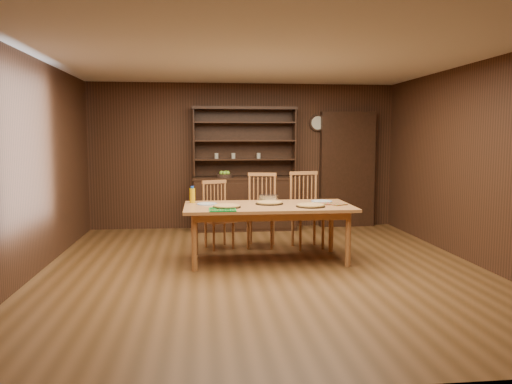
{
  "coord_description": "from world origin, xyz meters",
  "views": [
    {
      "loc": [
        -0.76,
        -6.02,
        1.64
      ],
      "look_at": [
        -0.06,
        0.4,
        0.93
      ],
      "focal_mm": 35.0,
      "sensor_mm": 36.0,
      "label": 1
    }
  ],
  "objects": [
    {
      "name": "wall_clock",
      "position": [
        1.35,
        2.96,
        1.9
      ],
      "size": [
        0.3,
        0.05,
        0.3
      ],
      "color": "black",
      "rests_on": "room_shell"
    },
    {
      "name": "china_hutch",
      "position": [
        -0.0,
        2.75,
        0.6
      ],
      "size": [
        1.84,
        0.52,
        2.17
      ],
      "color": "black",
      "rests_on": "floor"
    },
    {
      "name": "plate_right",
      "position": [
        0.89,
        0.68,
        0.76
      ],
      "size": [
        0.29,
        0.29,
        0.02
      ],
      "color": "white",
      "rests_on": "dining_table"
    },
    {
      "name": "floor",
      "position": [
        0.0,
        0.0,
        0.0
      ],
      "size": [
        6.0,
        6.0,
        0.0
      ],
      "primitive_type": "plane",
      "color": "brown",
      "rests_on": "ground"
    },
    {
      "name": "chair_right",
      "position": [
        0.78,
        1.25,
        0.6
      ],
      "size": [
        0.53,
        0.51,
        1.13
      ],
      "rotation": [
        0.0,
        0.0,
        0.16
      ],
      "color": "#B9733F",
      "rests_on": "floor"
    },
    {
      "name": "pizza_right",
      "position": [
        0.63,
        0.22,
        0.77
      ],
      "size": [
        0.38,
        0.38,
        0.04
      ],
      "color": "black",
      "rests_on": "dining_table"
    },
    {
      "name": "juice_bottle",
      "position": [
        -0.89,
        0.79,
        0.85
      ],
      "size": [
        0.08,
        0.08,
        0.23
      ],
      "color": "#D9A20B",
      "rests_on": "dining_table"
    },
    {
      "name": "dining_table",
      "position": [
        0.11,
        0.44,
        0.68
      ],
      "size": [
        2.2,
        1.1,
        0.75
      ],
      "color": "#B3783E",
      "rests_on": "floor"
    },
    {
      "name": "fruit_bowl",
      "position": [
        -0.37,
        2.69,
        0.98
      ],
      "size": [
        0.3,
        0.3,
        0.12
      ],
      "color": "black",
      "rests_on": "china_hutch"
    },
    {
      "name": "cooling_rack",
      "position": [
        -0.51,
        0.05,
        0.76
      ],
      "size": [
        0.33,
        0.33,
        0.01
      ],
      "primitive_type": null,
      "rotation": [
        0.0,
        0.0,
        -0.03
      ],
      "color": "#0B932E",
      "rests_on": "dining_table"
    },
    {
      "name": "pizza_left",
      "position": [
        -0.45,
        0.27,
        0.77
      ],
      "size": [
        0.36,
        0.36,
        0.04
      ],
      "color": "black",
      "rests_on": "dining_table"
    },
    {
      "name": "pot_holder_a",
      "position": [
        1.02,
        0.37,
        0.76
      ],
      "size": [
        0.28,
        0.28,
        0.02
      ],
      "primitive_type": "cube",
      "rotation": [
        0.0,
        0.0,
        0.48
      ],
      "color": "red",
      "rests_on": "dining_table"
    },
    {
      "name": "foil_dish",
      "position": [
        0.16,
        0.79,
        0.8
      ],
      "size": [
        0.28,
        0.23,
        0.09
      ],
      "primitive_type": "cube",
      "rotation": [
        0.0,
        0.0,
        -0.31
      ],
      "color": "silver",
      "rests_on": "dining_table"
    },
    {
      "name": "chair_center",
      "position": [
        0.13,
        1.37,
        0.59
      ],
      "size": [
        0.54,
        0.52,
        1.1
      ],
      "rotation": [
        0.0,
        0.0,
        -0.22
      ],
      "color": "#B9733F",
      "rests_on": "floor"
    },
    {
      "name": "pizza_center",
      "position": [
        0.14,
        0.54,
        0.77
      ],
      "size": [
        0.37,
        0.37,
        0.04
      ],
      "color": "black",
      "rests_on": "dining_table"
    },
    {
      "name": "chair_left",
      "position": [
        -0.54,
        1.34,
        0.53
      ],
      "size": [
        0.53,
        0.52,
        1.0
      ],
      "rotation": [
        0.0,
        0.0,
        0.4
      ],
      "color": "#B9733F",
      "rests_on": "floor"
    },
    {
      "name": "pot_holder_b",
      "position": [
        0.84,
        0.44,
        0.76
      ],
      "size": [
        0.21,
        0.21,
        0.01
      ],
      "primitive_type": "cube",
      "rotation": [
        0.0,
        0.0,
        -0.07
      ],
      "color": "red",
      "rests_on": "dining_table"
    },
    {
      "name": "room_shell",
      "position": [
        0.0,
        0.0,
        1.58
      ],
      "size": [
        6.0,
        6.0,
        6.0
      ],
      "color": "silver",
      "rests_on": "floor"
    },
    {
      "name": "doorway",
      "position": [
        1.9,
        2.9,
        1.05
      ],
      "size": [
        1.0,
        0.18,
        2.1
      ],
      "primitive_type": "cube",
      "color": "black",
      "rests_on": "floor"
    },
    {
      "name": "plate_left",
      "position": [
        -0.69,
        0.58,
        0.76
      ],
      "size": [
        0.27,
        0.27,
        0.02
      ],
      "color": "white",
      "rests_on": "dining_table"
    }
  ]
}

